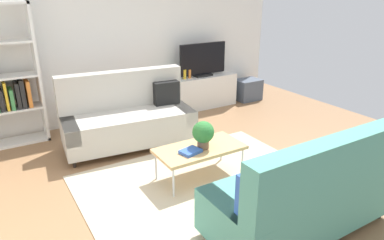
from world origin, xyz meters
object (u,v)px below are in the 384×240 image
object	(u,v)px
table_book_0	(191,151)
bottle_0	(185,74)
storage_trunk	(248,90)
potted_plant	(203,133)
bottle_1	(190,74)
tv	(203,60)
couch_beige	(128,117)
coffee_table	(200,149)
tv_console	(202,91)
vase_0	(175,75)
couch_green	(305,193)

from	to	relation	value
table_book_0	bottle_0	world-z (taller)	bottle_0
storage_trunk	potted_plant	size ratio (longest dim) A/B	1.49
bottle_0	bottle_1	world-z (taller)	bottle_0
table_book_0	tv	bearing A→B (deg)	54.37
couch_beige	table_book_0	bearing A→B (deg)	103.77
potted_plant	bottle_0	size ratio (longest dim) A/B	1.95
coffee_table	potted_plant	size ratio (longest dim) A/B	3.15
storage_trunk	potted_plant	distance (m)	3.51
coffee_table	potted_plant	world-z (taller)	potted_plant
tv_console	bottle_0	size ratio (longest dim) A/B	7.83
tv_console	potted_plant	bearing A→B (deg)	-122.51
coffee_table	bottle_0	distance (m)	2.60
tv_console	bottle_0	xyz separation A→B (m)	(-0.42, -0.04, 0.41)
table_book_0	storage_trunk	bearing A→B (deg)	39.48
table_book_0	vase_0	distance (m)	2.75
couch_green	storage_trunk	world-z (taller)	couch_green
coffee_table	storage_trunk	size ratio (longest dim) A/B	2.12
couch_beige	coffee_table	bearing A→B (deg)	110.93
coffee_table	storage_trunk	distance (m)	3.49
couch_beige	vase_0	bearing A→B (deg)	-137.81
tv	bottle_0	xyz separation A→B (m)	(-0.42, -0.02, -0.22)
tv	table_book_0	size ratio (longest dim) A/B	4.17
couch_beige	tv	distance (m)	2.20
coffee_table	bottle_1	distance (m)	2.65
coffee_table	couch_beige	bearing A→B (deg)	104.98
couch_green	tv_console	xyz separation A→B (m)	(1.26, 3.78, -0.12)
tv	couch_beige	bearing A→B (deg)	-154.52
couch_beige	coffee_table	xyz separation A→B (m)	(0.38, -1.42, -0.05)
storage_trunk	table_book_0	world-z (taller)	table_book_0
couch_green	coffee_table	distance (m)	1.45
tv_console	potted_plant	distance (m)	2.85
table_book_0	bottle_1	size ratio (longest dim) A/B	1.44
couch_green	couch_beige	bearing A→B (deg)	103.10
tv_console	storage_trunk	bearing A→B (deg)	-5.19
couch_green	vase_0	world-z (taller)	couch_green
coffee_table	tv_console	xyz separation A→B (m)	(1.55, 2.36, -0.07)
storage_trunk	coffee_table	bearing A→B (deg)	-139.58
couch_green	tv_console	world-z (taller)	couch_green
bottle_1	tv_console	bearing A→B (deg)	7.35
tv_console	potted_plant	size ratio (longest dim) A/B	4.02
couch_beige	potted_plant	size ratio (longest dim) A/B	5.67
couch_green	vase_0	bearing A→B (deg)	79.76
couch_beige	coffee_table	world-z (taller)	couch_beige
vase_0	potted_plant	bearing A→B (deg)	-111.16
couch_beige	tv	xyz separation A→B (m)	(1.93, 0.92, 0.51)
tv_console	tv	xyz separation A→B (m)	(0.00, -0.02, 0.63)
couch_green	bottle_1	size ratio (longest dim) A/B	11.45
coffee_table	bottle_0	size ratio (longest dim) A/B	6.15
couch_green	tv_console	bearing A→B (deg)	71.39
tv	potted_plant	bearing A→B (deg)	-122.73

